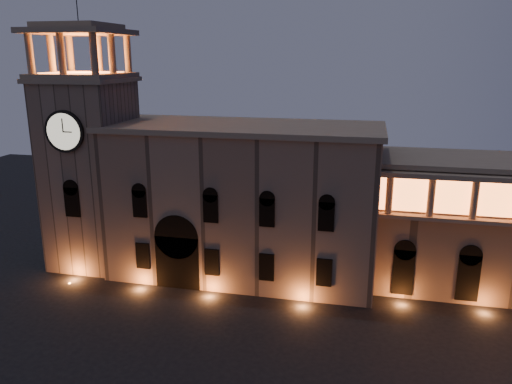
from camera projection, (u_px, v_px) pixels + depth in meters
government_building at (243, 201)px, 57.35m from camera, size 30.80×12.80×17.60m
clock_tower at (91, 164)px, 59.40m from camera, size 9.80×9.80×32.40m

